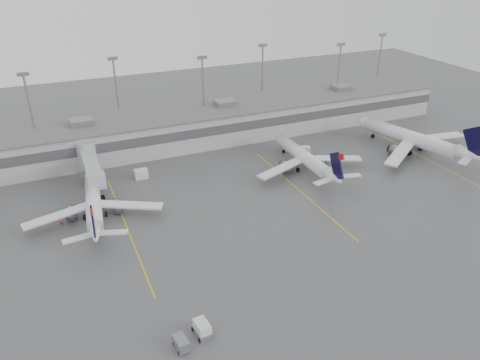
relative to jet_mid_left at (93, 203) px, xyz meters
name	(u,v)px	position (x,y,z in m)	size (l,w,h in m)	color
ground	(277,283)	(22.07, -30.01, -2.79)	(260.00, 260.00, 0.00)	#4B4B4E
terminal	(169,129)	(22.06, 27.97, 1.38)	(152.00, 17.00, 9.45)	#A9A9A4
light_masts	(160,91)	(22.07, 33.74, 9.24)	(142.40, 8.00, 20.60)	gray
jet_bridge_right	(90,163)	(1.57, 15.71, 1.08)	(4.00, 17.20, 7.00)	#9B9EA0
stand_markings	(219,207)	(22.07, -6.01, -2.78)	(105.25, 40.00, 0.01)	gold
jet_mid_left	(93,203)	(0.00, 0.00, 0.00)	(24.61, 27.71, 8.97)	white
jet_mid_right	(305,158)	(45.55, 1.93, 0.11)	(25.69, 28.77, 9.31)	white
jet_far_right	(415,139)	(74.37, -0.03, 0.63)	(29.27, 33.25, 11.00)	white
baggage_tug	(202,329)	(8.49, -35.16, -2.05)	(2.21, 3.14, 1.91)	silver
baggage_cart	(181,343)	(5.29, -36.36, -1.95)	(1.68, 2.63, 1.60)	slate
gse_uld_b	(141,174)	(11.37, 12.23, -1.81)	(2.75, 1.83, 1.95)	silver
gse_uld_c	(304,150)	(49.82, 9.38, -1.87)	(2.59, 1.72, 1.83)	silver
gse_loader	(86,179)	(0.26, 14.54, -1.84)	(1.90, 3.05, 1.90)	slate
cone_b	(61,222)	(-6.03, -0.01, -2.41)	(0.47, 0.47, 0.75)	#EA3204
cone_c	(273,171)	(38.27, 3.30, -2.41)	(0.48, 0.48, 0.76)	#EA3204
cone_d	(398,136)	(77.58, 8.87, -2.40)	(0.49, 0.49, 0.78)	#EA3204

